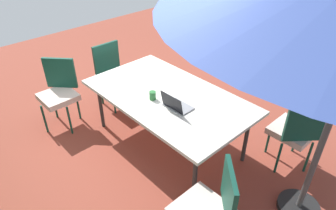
% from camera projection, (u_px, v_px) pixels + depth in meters
% --- Properties ---
extents(ground_plane, '(10.00, 10.00, 0.02)m').
position_uv_depth(ground_plane, '(168.00, 142.00, 4.18)').
color(ground_plane, brown).
extents(dining_table, '(2.11, 1.21, 0.76)m').
position_uv_depth(dining_table, '(168.00, 98.00, 3.77)').
color(dining_table, silver).
rests_on(dining_table, ground_plane).
extents(chair_southwest, '(0.59, 0.58, 0.98)m').
position_uv_depth(chair_southwest, '(296.00, 130.00, 3.50)').
color(chair_southwest, beige).
rests_on(chair_southwest, ground_plane).
extents(chair_northeast, '(0.59, 0.59, 0.98)m').
position_uv_depth(chair_northeast, '(59.00, 91.00, 4.23)').
color(chair_northeast, beige).
rests_on(chair_northeast, ground_plane).
extents(chair_northwest, '(0.59, 0.59, 0.98)m').
position_uv_depth(chair_northwest, '(209.00, 208.00, 2.61)').
color(chair_northwest, beige).
rests_on(chair_northwest, ground_plane).
extents(chair_east, '(0.46, 0.46, 0.98)m').
position_uv_depth(chair_east, '(113.00, 72.00, 4.68)').
color(chair_east, beige).
rests_on(chair_east, ground_plane).
extents(laptop, '(0.32, 0.25, 0.21)m').
position_uv_depth(laptop, '(176.00, 105.00, 3.47)').
color(laptop, gray).
rests_on(laptop, dining_table).
extents(cup, '(0.08, 0.08, 0.10)m').
position_uv_depth(cup, '(153.00, 96.00, 3.64)').
color(cup, '#286B33').
rests_on(cup, dining_table).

